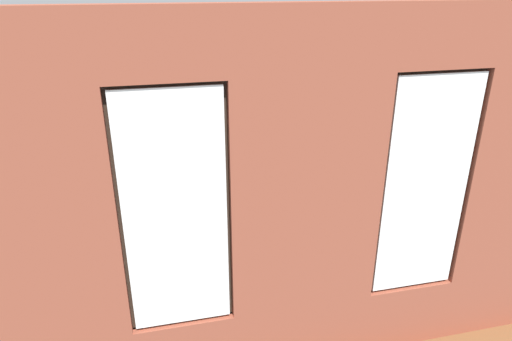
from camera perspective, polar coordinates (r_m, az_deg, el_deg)
The scene contains 15 objects.
ground_plane at distance 6.72m, azimuth -1.32°, elevation -7.90°, with size 7.22×5.70×0.10m, color brown.
brick_wall_with_windows at distance 3.83m, azimuth 6.28°, elevation -5.09°, with size 6.62×0.30×3.24m.
couch_by_window at distance 4.98m, azimuth 0.04°, elevation -14.97°, with size 1.80×0.87×0.80m.
couch_left at distance 6.91m, azimuth 21.83°, elevation -5.14°, with size 0.97×1.76×0.80m.
coffee_table at distance 6.89m, azimuth -0.35°, elevation -2.87°, with size 1.49×0.89×0.44m.
cup_ceramic at distance 6.91m, azimuth -2.06°, elevation -1.95°, with size 0.07×0.07×0.08m, color #4C4C51.
table_plant_small at distance 7.05m, azimuth 2.61°, elevation -0.77°, with size 0.14×0.14×0.22m.
remote_gray at distance 6.67m, azimuth -3.84°, elevation -3.28°, with size 0.05×0.17×0.02m, color #59595B.
remote_black at distance 6.77m, azimuth 0.83°, elevation -2.80°, with size 0.05×0.17×0.02m, color black.
media_console at distance 6.95m, azimuth -26.70°, elevation -6.64°, with size 1.12×0.42×0.49m, color black.
tv_flatscreen at distance 6.72m, azimuth -27.53°, elevation -2.47°, with size 0.92×0.20×0.62m.
potted_plant_foreground_right at distance 8.07m, azimuth -23.06°, elevation 1.20°, with size 0.75×0.84×1.40m.
potted_plant_between_couches at distance 5.33m, azimuth 14.45°, elevation -10.49°, with size 0.51×0.51×0.86m.
potted_plant_near_tv at distance 5.86m, azimuth -23.80°, elevation -9.15°, with size 0.87×0.77×1.06m.
potted_plant_beside_window_right at distance 4.76m, azimuth -16.84°, elevation -16.18°, with size 0.46×0.46×0.71m.
Camera 1 is at (1.18, 5.65, 3.39)m, focal length 32.00 mm.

